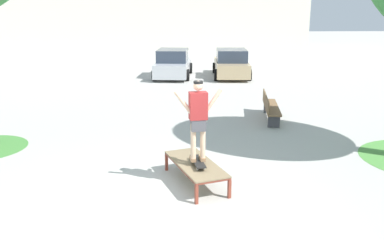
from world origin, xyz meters
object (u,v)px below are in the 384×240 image
at_px(skateboard, 198,162).
at_px(car_tan, 231,64).
at_px(car_silver, 173,64).
at_px(skate_box, 195,165).
at_px(park_bench, 270,107).
at_px(skater, 198,116).

bearing_deg(skateboard, car_tan, 79.27).
distance_m(skateboard, car_silver, 14.49).
distance_m(skate_box, park_bench, 5.85).
relative_size(skate_box, skater, 1.21).
bearing_deg(skateboard, park_bench, 62.45).
relative_size(skate_box, park_bench, 0.84).
distance_m(skateboard, skater, 0.99).
relative_size(skateboard, skater, 0.48).
relative_size(skate_box, car_tan, 0.47).
height_order(skateboard, skater, skater).
height_order(skater, car_tan, skater).
distance_m(skate_box, car_silver, 14.35).
xyz_separation_m(skate_box, car_silver, (-0.40, 14.35, 0.28)).
bearing_deg(park_bench, skateboard, -117.55).
bearing_deg(skateboard, car_silver, 91.76).
xyz_separation_m(skater, park_bench, (2.75, 5.27, -1.08)).
bearing_deg(skater, park_bench, 62.45).
xyz_separation_m(skate_box, skater, (0.04, -0.13, 1.12)).
bearing_deg(park_bench, skater, -117.55).
bearing_deg(skate_box, skater, -71.17).
bearing_deg(car_silver, skater, -88.24).
distance_m(car_silver, park_bench, 9.75).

